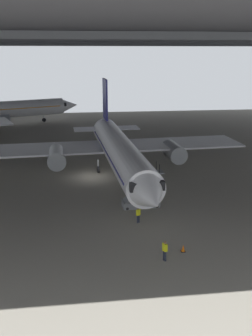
{
  "coord_description": "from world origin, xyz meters",
  "views": [
    {
      "loc": [
        -1.22,
        -46.64,
        15.51
      ],
      "look_at": [
        3.88,
        -4.89,
        2.57
      ],
      "focal_mm": 40.5,
      "sensor_mm": 36.0,
      "label": 1
    }
  ],
  "objects_px": {
    "boarding_stairs": "(141,200)",
    "airplane_main": "(119,151)",
    "crew_worker_near_nose": "(165,250)",
    "crew_worker_by_stairs": "(138,214)",
    "traffic_cone_orange": "(183,248)"
  },
  "relations": [
    {
      "from": "boarding_stairs",
      "to": "airplane_main",
      "type": "bearing_deg",
      "value": 97.08
    },
    {
      "from": "crew_worker_near_nose",
      "to": "crew_worker_by_stairs",
      "type": "xyz_separation_m",
      "value": [
        -1.0,
        6.97,
        -0.08
      ]
    },
    {
      "from": "boarding_stairs",
      "to": "crew_worker_near_nose",
      "type": "bearing_deg",
      "value": -89.71
    },
    {
      "from": "airplane_main",
      "to": "crew_worker_near_nose",
      "type": "height_order",
      "value": "airplane_main"
    },
    {
      "from": "airplane_main",
      "to": "crew_worker_by_stairs",
      "type": "relative_size",
      "value": 23.69
    },
    {
      "from": "boarding_stairs",
      "to": "crew_worker_near_nose",
      "type": "distance_m",
      "value": 10.9
    },
    {
      "from": "crew_worker_by_stairs",
      "to": "boarding_stairs",
      "type": "bearing_deg",
      "value": 76.52
    },
    {
      "from": "airplane_main",
      "to": "boarding_stairs",
      "type": "bearing_deg",
      "value": -82.92
    },
    {
      "from": "boarding_stairs",
      "to": "crew_worker_by_stairs",
      "type": "bearing_deg",
      "value": -103.48
    },
    {
      "from": "boarding_stairs",
      "to": "crew_worker_near_nose",
      "type": "height_order",
      "value": "boarding_stairs"
    },
    {
      "from": "crew_worker_near_nose",
      "to": "boarding_stairs",
      "type": "bearing_deg",
      "value": 90.29
    },
    {
      "from": "airplane_main",
      "to": "boarding_stairs",
      "type": "height_order",
      "value": "airplane_main"
    },
    {
      "from": "crew_worker_near_nose",
      "to": "traffic_cone_orange",
      "type": "relative_size",
      "value": 2.81
    },
    {
      "from": "airplane_main",
      "to": "crew_worker_near_nose",
      "type": "distance_m",
      "value": 21.27
    },
    {
      "from": "crew_worker_by_stairs",
      "to": "crew_worker_near_nose",
      "type": "bearing_deg",
      "value": -81.88
    }
  ]
}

